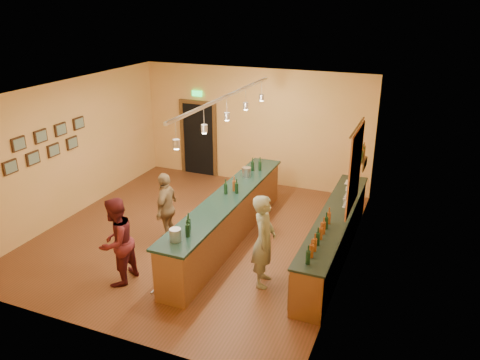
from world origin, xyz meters
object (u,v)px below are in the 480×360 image
at_px(back_counter, 334,235).
at_px(tasting_bar, 228,215).
at_px(bar_stool, 263,214).
at_px(customer_a, 116,242).
at_px(bartender, 264,241).
at_px(customer_b, 166,208).

xyz_separation_m(back_counter, tasting_bar, (-2.23, -0.18, 0.12)).
bearing_deg(back_counter, bar_stool, 168.79).
bearing_deg(tasting_bar, customer_a, -119.02).
distance_m(back_counter, bar_stool, 1.64).
height_order(bartender, customer_b, bartender).
relative_size(tasting_bar, customer_b, 3.24).
relative_size(back_counter, customer_b, 2.89).
bearing_deg(back_counter, tasting_bar, -175.36).
relative_size(bartender, bar_stool, 2.58).
bearing_deg(customer_b, tasting_bar, 105.48).
height_order(bartender, bar_stool, bartender).
bearing_deg(customer_b, bartender, 65.13).
bearing_deg(customer_b, bar_stool, 111.04).
bearing_deg(tasting_bar, bar_stool, 38.66).
xyz_separation_m(tasting_bar, bartender, (1.24, -1.23, 0.27)).
height_order(back_counter, customer_a, customer_a).
distance_m(bartender, customer_a, 2.65).
relative_size(back_counter, customer_a, 2.73).
bearing_deg(back_counter, bartender, -125.01).
bearing_deg(bar_stool, bartender, -70.36).
bearing_deg(customer_a, customer_b, -179.94).
height_order(customer_b, bar_stool, customer_b).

